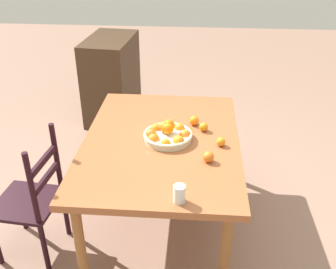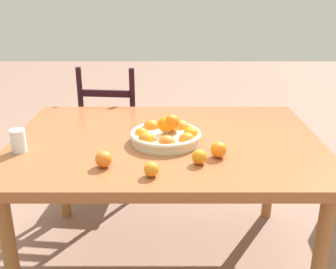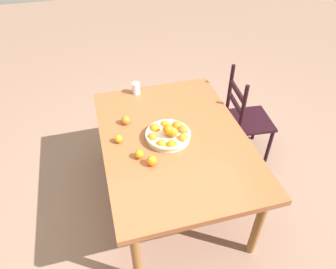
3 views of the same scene
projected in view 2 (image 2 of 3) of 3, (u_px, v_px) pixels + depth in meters
ground_plane at (168, 259)px, 2.26m from camera, size 12.00×12.00×0.00m
dining_table at (167, 151)px, 2.03m from camera, size 1.53×1.10×0.73m
chair_near_window at (115, 134)px, 2.90m from camera, size 0.45×0.45×0.94m
fruit_bowl at (168, 134)px, 1.95m from camera, size 0.35×0.35×0.14m
orange_loose_0 at (153, 169)px, 1.60m from camera, size 0.06×0.06×0.06m
orange_loose_1 at (220, 150)px, 1.78m from camera, size 0.07×0.07×0.07m
orange_loose_2 at (201, 157)px, 1.71m from camera, size 0.07×0.07×0.07m
orange_loose_3 at (105, 159)px, 1.68m from camera, size 0.07×0.07×0.07m
drinking_glass at (20, 141)px, 1.83m from camera, size 0.07×0.07×0.11m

